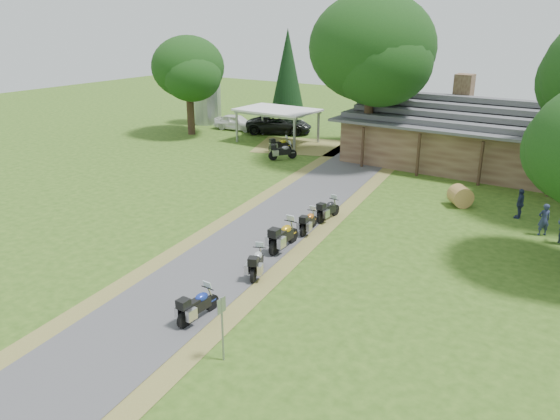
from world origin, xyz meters
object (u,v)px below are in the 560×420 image
Objects in this scene: motorcycle_row_e at (328,208)px; silo at (205,92)px; motorcycle_row_d at (309,221)px; lodge at (500,134)px; carport at (277,126)px; motorcycle_row_c at (284,234)px; hay_bale at (460,196)px; motorcycle_carport_a at (281,144)px; car_dark_suv at (279,120)px; motorcycle_row_a at (198,303)px; motorcycle_row_b at (257,261)px; car_white_sedan at (236,120)px; motorcycle_carport_b at (283,151)px.

silo is at bearing 56.95° from motorcycle_row_e.
motorcycle_row_d is (23.13, -19.39, -2.42)m from silo.
carport is (-17.38, -1.09, -1.06)m from lodge.
motorcycle_row_c is 11.54m from hay_bale.
motorcycle_row_d is 2.07m from motorcycle_row_e.
silo is 3.37× the size of motorcycle_carport_a.
car_dark_suv is 32.12m from motorcycle_row_a.
carport is 3.59× the size of motorcycle_row_b.
motorcycle_row_d is (-0.92, 9.17, -0.02)m from motorcycle_row_a.
motorcycle_row_e is at bearing -108.28° from lodge.
carport is 18.68m from motorcycle_row_e.
car_white_sedan is 24.60m from motorcycle_row_e.
motorcycle_row_c is at bearing 8.16° from motorcycle_row_a.
carport reaches higher than hay_bale.
motorcycle_row_e is at bearing -0.62° from motorcycle_row_c.
car_dark_suv reaches higher than motorcycle_carport_b.
motorcycle_row_e is (-0.64, 7.28, -0.00)m from motorcycle_row_b.
silo reaches higher than motorcycle_row_d.
motorcycle_row_b is (23.74, -24.60, -2.40)m from silo.
motorcycle_carport_b is (-8.87, 9.28, 0.06)m from motorcycle_row_e.
motorcycle_carport_b is (-9.00, 13.76, -0.05)m from motorcycle_row_c.
lodge is 15.86m from motorcycle_carport_a.
car_dark_suv is 5.48× the size of hay_bale.
motorcycle_carport_a is (-15.30, -3.78, -1.84)m from lodge.
motorcycle_row_c is (23.23, -21.81, -2.30)m from silo.
car_dark_suv reaches higher than motorcycle_row_a.
hay_bale is (4.98, 10.41, -0.13)m from motorcycle_row_c.
car_dark_suv is at bearing 8.38° from motorcycle_row_b.
carport is (10.68, -3.40, -1.62)m from silo.
motorcycle_carport_b is at bearing -157.45° from lodge.
motorcycle_carport_a reaches higher than motorcycle_row_e.
silo reaches higher than car_dark_suv.
lodge is at bearing -25.19° from motorcycle_row_d.
silo is 3.11× the size of motorcycle_carport_b.
motorcycle_carport_b is at bearing -29.50° from silo.
motorcycle_row_d is (-0.11, 2.42, -0.12)m from motorcycle_row_c.
silo is 34.27m from motorcycle_row_b.
lodge is 11.06× the size of motorcycle_carport_b.
motorcycle_row_b is at bearing -171.13° from motorcycle_row_e.
motorcycle_row_b is at bearing 5.76° from motorcycle_row_a.
motorcycle_row_c is at bearing -103.89° from lodge.
motorcycle_row_b is at bearing -118.34° from motorcycle_carport_a.
silo is 30.53m from hay_bale.
lodge is 3.34× the size of carport.
motorcycle_carport_b is at bearing 47.53° from motorcycle_row_e.
motorcycle_row_a is at bearing -152.21° from car_white_sedan.
motorcycle_carport_a is (2.08, -2.69, -0.78)m from carport.
hay_bale is at bearing -41.56° from motorcycle_row_d.
motorcycle_carport_b is (-9.51, 16.55, 0.05)m from motorcycle_row_b.
car_dark_suv reaches higher than car_white_sedan.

